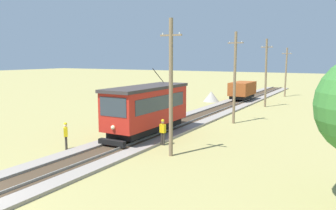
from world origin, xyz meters
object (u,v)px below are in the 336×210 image
gravel_pile (211,96)px  utility_pole_near_tram (171,87)px  utility_pole_mid (235,77)px  utility_pole_distant (286,72)px  utility_pole_far (266,73)px  track_worker (66,134)px  red_tram (147,108)px  freight_car (242,90)px  second_worker (163,131)px

gravel_pile → utility_pole_near_tram: bearing=-73.2°
utility_pole_mid → utility_pole_distant: size_ratio=1.11×
utility_pole_far → track_worker: (-6.61, -25.34, -3.15)m
red_tram → gravel_pile: 21.86m
freight_car → utility_pole_far: utility_pole_far is taller
gravel_pile → second_worker: size_ratio=1.22×
utility_pole_mid → utility_pole_far: (0.00, 11.56, -0.03)m
utility_pole_near_tram → utility_pole_far: bearing=90.0°
freight_car → utility_pole_distant: 9.91m
freight_car → utility_pole_near_tram: size_ratio=0.64×
freight_car → utility_pole_mid: bearing=-75.6°
utility_pole_far → gravel_pile: utility_pole_far is taller
utility_pole_mid → second_worker: (-1.70, -9.80, -3.18)m
freight_car → gravel_pile: size_ratio=2.40×
utility_pole_near_tram → utility_pole_mid: 11.75m
utility_pole_distant → second_worker: bearing=-92.9°
utility_pole_near_tram → track_worker: utility_pole_near_tram is taller
utility_pole_near_tram → second_worker: utility_pole_near_tram is taller
utility_pole_near_tram → second_worker: size_ratio=4.57×
track_worker → utility_pole_near_tram: bearing=152.6°
utility_pole_far → second_worker: (-1.70, -21.36, -3.15)m
track_worker → utility_pole_mid: bearing=-160.1°
utility_pole_far → track_worker: size_ratio=4.53×
utility_pole_mid → track_worker: 15.61m
utility_pole_distant → utility_pole_mid: bearing=-90.0°
freight_car → gravel_pile: bearing=-149.5°
red_tram → gravel_pile: bearing=99.6°
utility_pole_near_tram → track_worker: (-6.61, -2.03, -3.19)m
red_tram → utility_pole_mid: utility_pole_mid is taller
freight_car → utility_pole_mid: 16.08m
utility_pole_far → utility_pole_distant: utility_pole_far is taller
gravel_pile → track_worker: track_worker is taller
utility_pole_distant → utility_pole_far: bearing=-90.0°
track_worker → second_worker: same height
gravel_pile → track_worker: bearing=-88.0°
red_tram → utility_pole_near_tram: size_ratio=1.05×
freight_car → second_worker: (2.24, -25.17, -0.57)m
utility_pole_mid → second_worker: size_ratio=4.56×
red_tram → freight_car: 23.64m
track_worker → second_worker: size_ratio=1.00×
utility_pole_far → red_tram: bearing=-101.2°
freight_car → track_worker: freight_car is taller
freight_car → gravel_pile: freight_car is taller
red_tram → utility_pole_near_tram: utility_pole_near_tram is taller
utility_pole_mid → utility_pole_far: size_ratio=1.01×
second_worker → utility_pole_near_tram: bearing=49.3°
freight_car → second_worker: freight_car is taller
utility_pole_near_tram → utility_pole_distant: (0.00, 35.93, -0.40)m
second_worker → utility_pole_mid: bearing=178.4°
gravel_pile → track_worker: (0.95, -27.02, 0.29)m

